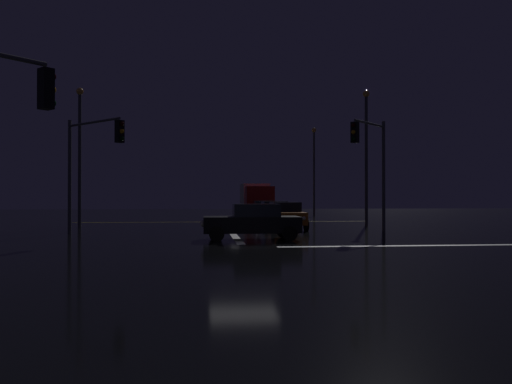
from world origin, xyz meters
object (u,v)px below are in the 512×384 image
object	(u,v)px
sedan_white	(264,210)
streetlamp_right_near	(366,148)
traffic_signal_nw	(90,153)
sedan_black_crossing	(252,221)
streetlamp_right_far	(314,165)
box_truck	(256,199)
streetlamp_left_near	(80,146)
sedan_orange	(286,215)
sedan_silver	(275,212)
traffic_signal_ne	(372,154)

from	to	relation	value
sedan_white	streetlamp_right_near	distance (m)	10.65
traffic_signal_nw	streetlamp_right_near	world-z (taller)	streetlamp_right_near
sedan_black_crossing	streetlamp_right_far	bearing A→B (deg)	72.14
sedan_white	streetlamp_right_far	world-z (taller)	streetlamp_right_far
box_truck	streetlamp_left_near	bearing A→B (deg)	-129.66
sedan_white	sedan_black_crossing	distance (m)	18.23
sedan_orange	sedan_white	size ratio (longest dim) A/B	1.00
sedan_silver	streetlamp_right_near	bearing A→B (deg)	-24.31
sedan_white	streetlamp_right_near	world-z (taller)	streetlamp_right_near
traffic_signal_nw	streetlamp_right_near	distance (m)	17.44
sedan_orange	streetlamp_right_far	xyz separation A→B (m)	(5.83, 19.10, 4.13)
traffic_signal_ne	streetlamp_right_near	size ratio (longest dim) A/B	0.69
sedan_silver	streetlamp_left_near	xyz separation A→B (m)	(-12.48, -2.57, 4.19)
box_truck	streetlamp_right_far	distance (m)	6.65
sedan_orange	sedan_white	distance (m)	10.96
box_truck	streetlamp_right_far	xyz separation A→B (m)	(5.73, 1.00, 3.22)
streetlamp_left_near	streetlamp_right_near	distance (m)	18.17
streetlamp_right_far	sedan_white	bearing A→B (deg)	-125.31
sedan_orange	sedan_silver	world-z (taller)	same
sedan_black_crossing	traffic_signal_nw	size ratio (longest dim) A/B	0.74
sedan_white	sedan_silver	bearing A→B (deg)	-89.19
sedan_silver	streetlamp_right_near	distance (m)	7.58
traffic_signal_ne	traffic_signal_nw	xyz separation A→B (m)	(-14.44, -0.32, -0.07)
streetlamp_right_far	sedan_orange	bearing A→B (deg)	-106.98
sedan_orange	streetlamp_right_near	bearing A→B (deg)	28.00
streetlamp_right_far	traffic_signal_nw	bearing A→B (deg)	-125.63
sedan_white	streetlamp_right_near	xyz separation A→B (m)	(5.76, -7.86, 4.30)
sedan_orange	box_truck	bearing A→B (deg)	89.69
box_truck	traffic_signal_nw	distance (m)	24.03
traffic_signal_nw	streetlamp_right_far	bearing A→B (deg)	54.37
box_truck	streetlamp_right_near	bearing A→B (deg)	-69.09
traffic_signal_ne	streetlamp_left_near	size ratio (longest dim) A/B	0.70
box_truck	traffic_signal_ne	world-z (taller)	traffic_signal_ne
sedan_silver	streetlamp_right_far	size ratio (longest dim) A/B	0.51
sedan_silver	streetlamp_right_near	size ratio (longest dim) A/B	0.49
sedan_orange	traffic_signal_ne	world-z (taller)	traffic_signal_ne
sedan_orange	box_truck	distance (m)	18.13
sedan_black_crossing	traffic_signal_ne	size ratio (longest dim) A/B	0.72
sedan_silver	streetlamp_right_near	xyz separation A→B (m)	(5.69, -2.57, 4.30)
box_truck	sedan_orange	bearing A→B (deg)	-90.31
box_truck	streetlamp_right_far	world-z (taller)	streetlamp_right_far
sedan_orange	sedan_silver	distance (m)	5.67
sedan_orange	box_truck	world-z (taller)	box_truck
streetlamp_right_far	streetlamp_right_near	world-z (taller)	streetlamp_right_near
streetlamp_right_far	traffic_signal_ne	bearing A→B (deg)	-94.39
traffic_signal_nw	streetlamp_left_near	xyz separation A→B (m)	(-2.03, 6.53, 0.93)
traffic_signal_nw	sedan_white	bearing A→B (deg)	54.20
sedan_silver	sedan_white	world-z (taller)	same
sedan_orange	sedan_white	bearing A→B (deg)	89.65
box_truck	sedan_white	bearing A→B (deg)	-90.25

